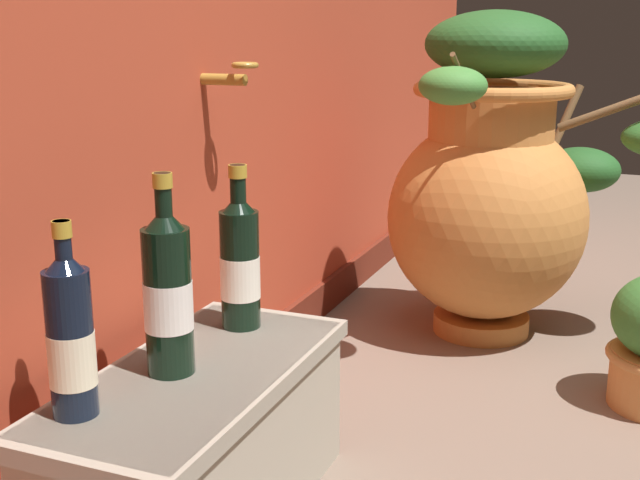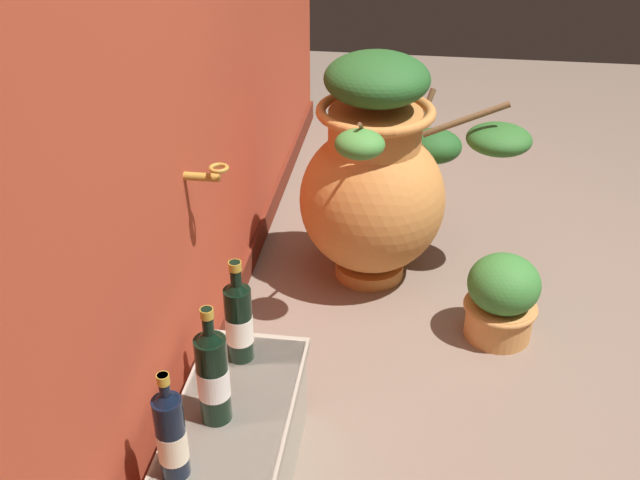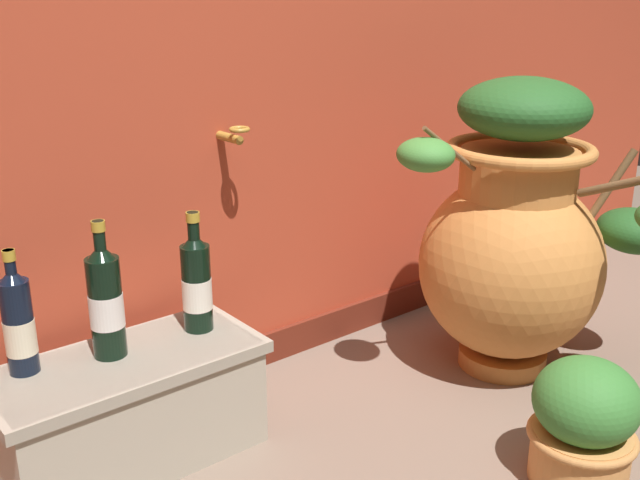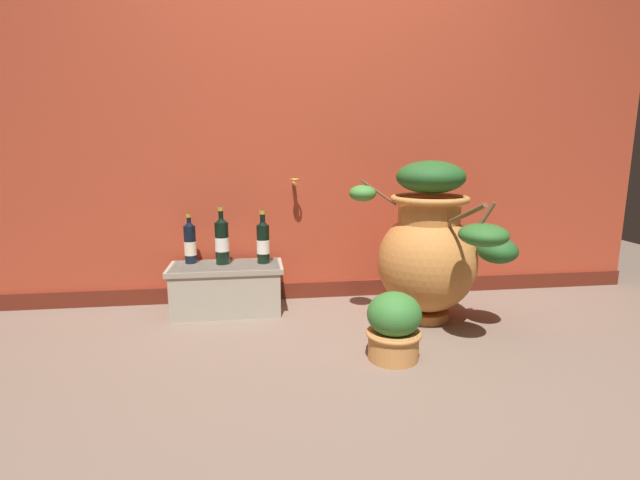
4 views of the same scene
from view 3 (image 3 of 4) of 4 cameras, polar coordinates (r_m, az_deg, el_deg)
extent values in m
cube|color=maroon|center=(2.36, -4.61, -8.39)|extent=(4.40, 0.02, 0.10)
cylinder|color=#B28433|center=(2.04, -6.91, 7.75)|extent=(0.02, 0.10, 0.02)
torus|color=#B28433|center=(1.99, -6.16, 8.39)|extent=(0.06, 0.06, 0.01)
cylinder|color=#CC7F3D|center=(2.44, 13.71, -8.62)|extent=(0.27, 0.27, 0.05)
ellipsoid|color=#CC7F3D|center=(2.32, 14.29, -1.88)|extent=(0.55, 0.55, 0.56)
cylinder|color=#CC7F3D|center=(2.24, 14.86, 4.70)|extent=(0.34, 0.34, 0.16)
torus|color=#CC7F3D|center=(2.22, 15.02, 6.66)|extent=(0.43, 0.43, 0.04)
cylinder|color=brown|center=(2.12, 22.93, 4.13)|extent=(0.06, 0.31, 0.15)
cylinder|color=brown|center=(2.01, 9.89, 6.84)|extent=(0.20, 0.03, 0.14)
ellipsoid|color=#428438|center=(1.95, 8.06, 6.46)|extent=(0.15, 0.16, 0.09)
cylinder|color=brown|center=(2.34, 21.38, 3.99)|extent=(0.11, 0.09, 0.22)
ellipsoid|color=#235623|center=(2.42, 22.83, 0.65)|extent=(0.20, 0.23, 0.13)
ellipsoid|color=#235623|center=(2.20, 15.29, 9.66)|extent=(0.37, 0.37, 0.18)
cube|color=#B2A893|center=(1.94, -14.29, -12.44)|extent=(0.62, 0.29, 0.29)
cube|color=#A09785|center=(1.88, -14.61, -9.09)|extent=(0.66, 0.30, 0.03)
cylinder|color=black|center=(1.93, -9.37, -3.63)|extent=(0.08, 0.08, 0.23)
cone|color=black|center=(1.89, -9.58, -0.08)|extent=(0.08, 0.08, 0.04)
cylinder|color=black|center=(1.88, -9.63, 0.81)|extent=(0.03, 0.03, 0.09)
cylinder|color=#B7932D|center=(1.87, -9.68, 1.75)|extent=(0.03, 0.03, 0.02)
cylinder|color=white|center=(1.94, -9.35, -4.03)|extent=(0.08, 0.08, 0.08)
cylinder|color=black|center=(1.84, -15.98, -4.98)|extent=(0.08, 0.08, 0.25)
cone|color=black|center=(1.79, -16.37, -0.95)|extent=(0.08, 0.08, 0.04)
cylinder|color=black|center=(1.78, -16.47, 0.01)|extent=(0.03, 0.03, 0.09)
cylinder|color=#B7932D|center=(1.77, -16.57, 1.04)|extent=(0.03, 0.03, 0.02)
cylinder|color=silver|center=(1.84, -15.96, -5.15)|extent=(0.08, 0.08, 0.08)
cylinder|color=black|center=(1.83, -21.97, -6.19)|extent=(0.07, 0.07, 0.22)
cone|color=black|center=(1.79, -22.45, -2.57)|extent=(0.07, 0.07, 0.04)
cylinder|color=black|center=(1.78, -22.55, -1.83)|extent=(0.02, 0.02, 0.07)
cylinder|color=#B7932D|center=(1.77, -22.65, -1.07)|extent=(0.03, 0.03, 0.02)
cylinder|color=beige|center=(1.84, -21.88, -6.83)|extent=(0.07, 0.07, 0.08)
cylinder|color=#D68E4C|center=(1.96, 19.17, -15.25)|extent=(0.23, 0.23, 0.13)
torus|color=#C58346|center=(1.93, 19.35, -13.88)|extent=(0.26, 0.26, 0.02)
ellipsoid|color=#387A33|center=(1.88, 19.66, -11.48)|extent=(0.25, 0.25, 0.20)
camera|label=1|loc=(1.02, -64.22, -8.42)|focal=46.39mm
camera|label=2|loc=(1.43, -79.66, 26.08)|focal=41.80mm
camera|label=4|loc=(1.45, 102.45, -11.66)|focal=26.33mm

